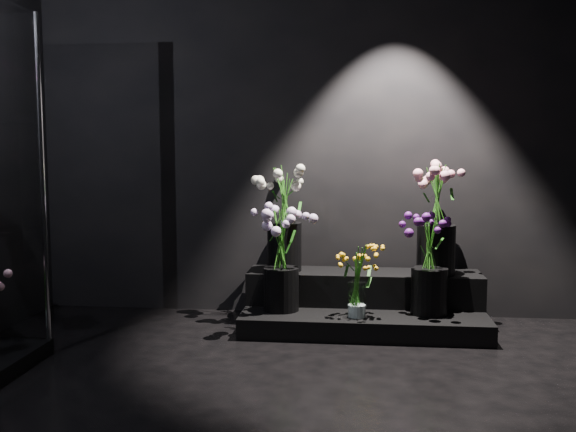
# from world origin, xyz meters

# --- Properties ---
(floor) EXTENTS (4.00, 4.00, 0.00)m
(floor) POSITION_xyz_m (0.00, 0.00, 0.00)
(floor) COLOR black
(floor) RESTS_ON ground
(wall_back) EXTENTS (4.00, 0.00, 4.00)m
(wall_back) POSITION_xyz_m (0.00, 2.00, 1.40)
(wall_back) COLOR black
(wall_back) RESTS_ON floor
(display_riser) EXTENTS (1.64, 0.73, 0.36)m
(display_riser) POSITION_xyz_m (0.43, 1.67, 0.15)
(display_riser) COLOR black
(display_riser) RESTS_ON floor
(bouquet_orange_bells) EXTENTS (0.35, 0.35, 0.48)m
(bouquet_orange_bells) POSITION_xyz_m (0.38, 1.38, 0.39)
(bouquet_orange_bells) COLOR white
(bouquet_orange_bells) RESTS_ON display_riser
(bouquet_lilac) EXTENTS (0.47, 0.47, 0.71)m
(bouquet_lilac) POSITION_xyz_m (-0.13, 1.51, 0.54)
(bouquet_lilac) COLOR black
(bouquet_lilac) RESTS_ON display_riser
(bouquet_purple) EXTENTS (0.39, 0.39, 0.67)m
(bouquet_purple) POSITION_xyz_m (0.86, 1.51, 0.51)
(bouquet_purple) COLOR black
(bouquet_purple) RESTS_ON display_riser
(bouquet_cream_roses) EXTENTS (0.43, 0.43, 0.74)m
(bouquet_cream_roses) POSITION_xyz_m (-0.13, 1.76, 0.80)
(bouquet_cream_roses) COLOR black
(bouquet_cream_roses) RESTS_ON display_riser
(bouquet_pink_roses) EXTENTS (0.40, 0.40, 0.75)m
(bouquet_pink_roses) POSITION_xyz_m (0.92, 1.73, 0.79)
(bouquet_pink_roses) COLOR black
(bouquet_pink_roses) RESTS_ON display_riser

